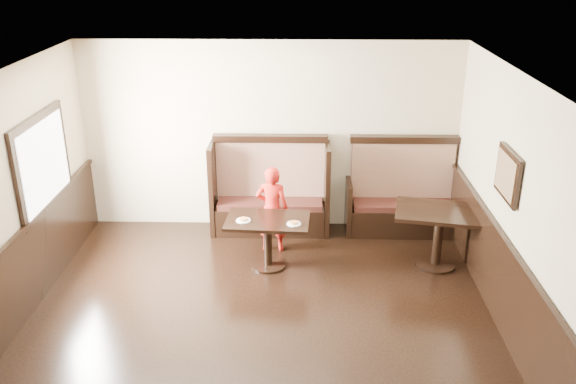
{
  "coord_description": "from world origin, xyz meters",
  "views": [
    {
      "loc": [
        0.46,
        -5.05,
        4.06
      ],
      "look_at": [
        0.29,
        2.35,
        1.0
      ],
      "focal_mm": 38.0,
      "sensor_mm": 36.0,
      "label": 1
    }
  ],
  "objects_px": {
    "booth_main": "(270,197)",
    "table_neighbor": "(439,225)",
    "booth_neighbor": "(401,201)",
    "child": "(272,209)",
    "table_main": "(268,230)"
  },
  "relations": [
    {
      "from": "table_main",
      "to": "table_neighbor",
      "type": "xyz_separation_m",
      "value": [
        2.26,
        0.08,
        0.07
      ]
    },
    {
      "from": "table_neighbor",
      "to": "child",
      "type": "relative_size",
      "value": 1.02
    },
    {
      "from": "table_main",
      "to": "table_neighbor",
      "type": "height_order",
      "value": "table_neighbor"
    },
    {
      "from": "booth_neighbor",
      "to": "table_main",
      "type": "relative_size",
      "value": 1.47
    },
    {
      "from": "table_neighbor",
      "to": "child",
      "type": "height_order",
      "value": "child"
    },
    {
      "from": "booth_neighbor",
      "to": "child",
      "type": "relative_size",
      "value": 1.33
    },
    {
      "from": "booth_main",
      "to": "table_neighbor",
      "type": "height_order",
      "value": "booth_main"
    },
    {
      "from": "booth_neighbor",
      "to": "table_neighbor",
      "type": "bearing_deg",
      "value": -72.52
    },
    {
      "from": "table_main",
      "to": "table_neighbor",
      "type": "relative_size",
      "value": 0.88
    },
    {
      "from": "booth_neighbor",
      "to": "booth_main",
      "type": "bearing_deg",
      "value": 179.95
    },
    {
      "from": "child",
      "to": "booth_main",
      "type": "bearing_deg",
      "value": -78.92
    },
    {
      "from": "booth_main",
      "to": "booth_neighbor",
      "type": "relative_size",
      "value": 1.06
    },
    {
      "from": "booth_main",
      "to": "table_main",
      "type": "distance_m",
      "value": 1.14
    },
    {
      "from": "booth_neighbor",
      "to": "table_main",
      "type": "height_order",
      "value": "booth_neighbor"
    },
    {
      "from": "booth_main",
      "to": "booth_neighbor",
      "type": "distance_m",
      "value": 1.95
    }
  ]
}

